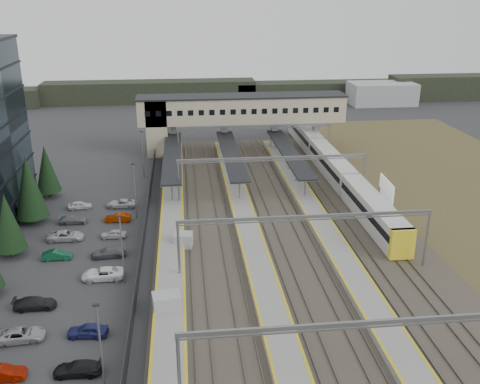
{
  "coord_description": "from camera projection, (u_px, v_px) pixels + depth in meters",
  "views": [
    {
      "loc": [
        -1.03,
        -60.3,
        29.93
      ],
      "look_at": [
        6.46,
        8.26,
        4.0
      ],
      "focal_mm": 40.0,
      "sensor_mm": 36.0,
      "label": 1
    }
  ],
  "objects": [
    {
      "name": "canopies",
      "position": [
        231.0,
        154.0,
        91.2
      ],
      "size": [
        23.1,
        30.0,
        3.28
      ],
      "color": "black",
      "rests_on": "ground"
    },
    {
      "name": "treeline_far",
      "position": [
        268.0,
        91.0,
        153.99
      ],
      "size": [
        170.0,
        19.0,
        7.0
      ],
      "color": "black",
      "rests_on": "ground"
    },
    {
      "name": "relay_cabin_far",
      "position": [
        183.0,
        241.0,
        66.15
      ],
      "size": [
        2.43,
        2.13,
        1.99
      ],
      "color": "#9EA1A3",
      "rests_on": "ground"
    },
    {
      "name": "train",
      "position": [
        332.0,
        166.0,
        90.99
      ],
      "size": [
        2.97,
        62.16,
        3.74
      ],
      "color": "beige",
      "rests_on": "ground"
    },
    {
      "name": "fence",
      "position": [
        145.0,
        226.0,
        70.39
      ],
      "size": [
        0.08,
        90.0,
        2.0
      ],
      "color": "#26282B",
      "rests_on": "ground"
    },
    {
      "name": "billboard",
      "position": [
        386.0,
        191.0,
        75.41
      ],
      "size": [
        0.48,
        6.1,
        5.2
      ],
      "color": "gray",
      "rests_on": "ground"
    },
    {
      "name": "car_park",
      "position": [
        76.0,
        276.0,
        58.83
      ],
      "size": [
        10.61,
        44.52,
        1.29
      ],
      "color": "silver",
      "rests_on": "ground"
    },
    {
      "name": "rail_corridor",
      "position": [
        264.0,
        225.0,
        72.24
      ],
      "size": [
        34.0,
        90.0,
        0.92
      ],
      "color": "#333026",
      "rests_on": "ground"
    },
    {
      "name": "footbridge",
      "position": [
        228.0,
        112.0,
        103.81
      ],
      "size": [
        40.4,
        6.4,
        11.2
      ],
      "color": "#C0B192",
      "rests_on": "ground"
    },
    {
      "name": "gantries",
      "position": [
        287.0,
        190.0,
        68.64
      ],
      "size": [
        28.4,
        62.28,
        7.17
      ],
      "color": "gray",
      "rests_on": "ground"
    },
    {
      "name": "relay_cabin_near",
      "position": [
        167.0,
        304.0,
        52.44
      ],
      "size": [
        2.98,
        2.38,
        2.25
      ],
      "color": "#9EA1A3",
      "rests_on": "ground"
    },
    {
      "name": "lampposts",
      "position": [
        129.0,
        214.0,
        65.57
      ],
      "size": [
        0.5,
        53.25,
        8.07
      ],
      "color": "gray",
      "rests_on": "ground"
    },
    {
      "name": "ground",
      "position": [
        196.0,
        247.0,
        66.75
      ],
      "size": [
        220.0,
        220.0,
        0.0
      ],
      "primitive_type": "plane",
      "color": "#2B2B2D",
      "rests_on": "ground"
    }
  ]
}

